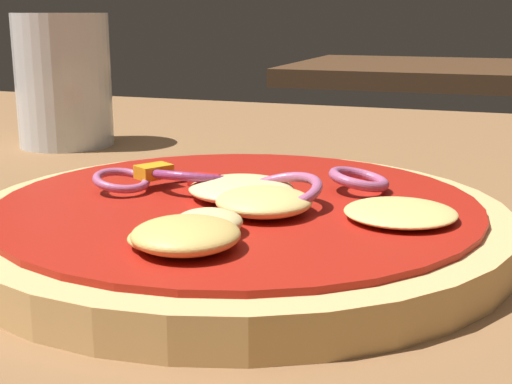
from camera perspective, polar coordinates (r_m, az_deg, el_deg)
The scene contains 4 objects.
dining_table at distance 0.34m, azimuth -2.50°, elevation -7.68°, with size 1.40×1.08×0.04m.
pizza at distance 0.34m, azimuth -1.06°, elevation -2.25°, with size 0.26×0.26×0.04m.
beer_glass at distance 0.62m, azimuth -15.07°, elevation 8.22°, with size 0.08×0.08×0.11m.
background_table at distance 1.60m, azimuth 18.93°, elevation 8.87°, with size 0.87×0.50×0.04m.
Camera 1 is at (0.12, -0.29, 0.15)m, focal length 50.18 mm.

